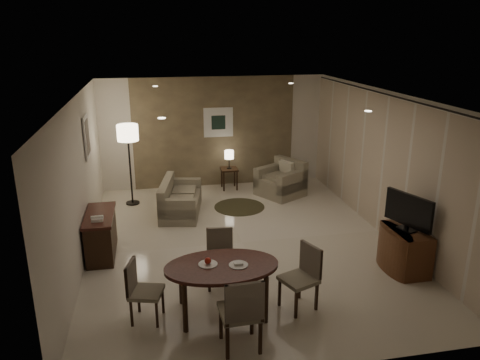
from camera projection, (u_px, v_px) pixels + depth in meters
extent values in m
cube|color=beige|center=(242.00, 242.00, 8.65)|extent=(5.50, 7.00, 0.00)
cube|color=white|center=(242.00, 96.00, 7.83)|extent=(5.50, 7.00, 0.00)
cube|color=#806F4F|center=(214.00, 132.00, 11.51)|extent=(5.50, 0.00, 2.70)
cube|color=beige|center=(79.00, 182.00, 7.73)|extent=(0.00, 7.00, 2.70)
cube|color=beige|center=(386.00, 164.00, 8.74)|extent=(0.00, 7.00, 2.70)
cube|color=#806F4F|center=(214.00, 132.00, 11.49)|extent=(3.96, 0.03, 2.70)
cylinder|color=black|center=(389.00, 95.00, 8.34)|extent=(0.03, 6.80, 0.03)
cube|color=silver|center=(218.00, 122.00, 11.41)|extent=(0.72, 0.03, 0.72)
cube|color=black|center=(218.00, 122.00, 11.40)|extent=(0.34, 0.01, 0.34)
cube|color=silver|center=(87.00, 137.00, 8.71)|extent=(0.03, 0.60, 0.80)
cube|color=gray|center=(87.00, 137.00, 8.71)|extent=(0.01, 0.46, 0.64)
cylinder|color=white|center=(162.00, 118.00, 5.89)|extent=(0.10, 0.10, 0.01)
cylinder|color=white|center=(368.00, 111.00, 6.40)|extent=(0.10, 0.10, 0.01)
cylinder|color=white|center=(155.00, 86.00, 9.26)|extent=(0.10, 0.10, 0.01)
cylinder|color=white|center=(291.00, 83.00, 9.77)|extent=(0.10, 0.10, 0.01)
cylinder|color=white|center=(208.00, 264.00, 6.29)|extent=(0.26, 0.26, 0.02)
cylinder|color=white|center=(238.00, 265.00, 6.27)|extent=(0.26, 0.26, 0.02)
sphere|color=#B52214|center=(208.00, 261.00, 6.28)|extent=(0.09, 0.09, 0.09)
cube|color=white|center=(238.00, 263.00, 6.27)|extent=(0.12, 0.08, 0.03)
cylinder|color=#3C3821|center=(239.00, 207.00, 10.38)|extent=(1.11, 1.11, 0.01)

